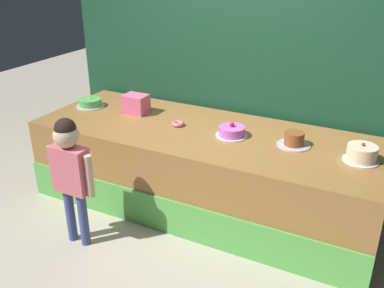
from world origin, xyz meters
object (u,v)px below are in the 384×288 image
Objects in this scene: child_figure at (70,166)px; cake_far_left at (90,103)px; cake_center_left at (232,131)px; cake_far_right at (362,154)px; pink_box at (136,104)px; donut at (178,124)px; cake_center_right at (294,140)px.

child_figure is 1.31m from cake_far_left.
cake_center_left is 1.02× the size of cake_far_right.
cake_center_left is (1.11, -0.11, -0.05)m from pink_box.
cake_far_left is at bearing 121.98° from child_figure.
pink_box is at bearing 177.10° from cake_far_right.
child_figure is at bearing -83.22° from pink_box.
cake_far_left is 2.77m from cake_far_right.
donut is 1.11m from cake_center_right.
cake_far_right is (1.66, 0.00, 0.04)m from donut.
child_figure reaches higher than cake_far_right.
pink_box is (-0.14, 1.17, 0.14)m from child_figure.
donut is 0.42× the size of cake_center_left.
cake_far_right is at bearing 0.05° from cake_center_left.
child_figure is at bearing -132.71° from cake_center_left.
cake_center_left reaches higher than donut.
donut is 0.56m from cake_center_left.
cake_far_left is at bearing 177.97° from cake_center_left.
cake_far_left is (-0.69, 1.11, 0.09)m from child_figure.
pink_box reaches higher than cake_far_left.
child_figure reaches higher than cake_center_right.
cake_center_right is (1.11, 0.06, 0.03)m from donut.
cake_far_left is at bearing 179.83° from cake_center_right.
cake_far_right is (1.11, 0.00, 0.02)m from cake_center_left.
cake_far_left is 1.05× the size of cake_center_left.
child_figure is at bearing -153.16° from cake_far_right.
child_figure is 3.98× the size of cake_center_left.
cake_far_right reaches higher than donut.
cake_center_left is (1.66, -0.06, 0.00)m from cake_far_left.
donut is at bearing -179.86° from cake_far_right.
child_figure is 2.33m from cake_far_right.
donut is at bearing 68.35° from child_figure.
pink_box is at bearing 96.78° from child_figure.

